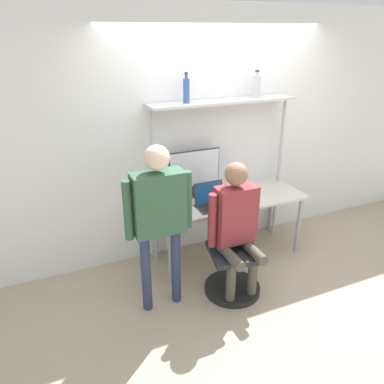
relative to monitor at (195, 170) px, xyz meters
The scene contains 12 objects.
ground_plane 1.21m from the monitor, 60.98° to the right, with size 12.00×12.00×0.00m, color tan.
wall_back 0.48m from the monitor, 27.85° to the left, with size 8.00×0.06×2.70m.
desk 0.53m from the monitor, 33.15° to the right, with size 1.71×0.69×0.73m.
shelf_unit 0.58m from the monitor, ahead, with size 1.63×0.29×1.76m.
monitor is the anchor object (origin of this frame).
laptop 0.40m from the monitor, 82.21° to the right, with size 0.33×0.25×0.25m.
cell_phone 0.51m from the monitor, 49.50° to the right, with size 0.07×0.15×0.01m.
office_chair 1.09m from the monitor, 86.08° to the right, with size 0.56×0.56×0.93m.
person_seated 0.88m from the monitor, 86.84° to the right, with size 0.53×0.47×1.36m.
person_standing 1.00m from the monitor, 131.70° to the right, with size 0.62×0.21×1.59m.
bottle_clear 1.12m from the monitor, ahead, with size 0.09×0.09×0.28m.
bottle_blue 0.87m from the monitor, behind, with size 0.07×0.07×0.29m.
Camera 1 is at (-1.87, -2.94, 2.44)m, focal length 35.00 mm.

